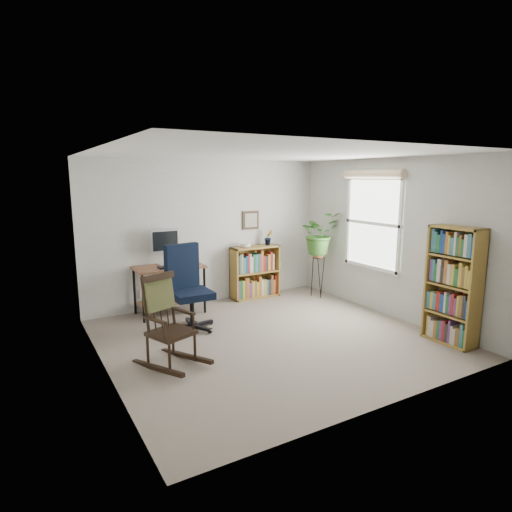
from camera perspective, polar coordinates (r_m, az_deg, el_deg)
floor at (r=5.81m, az=2.01°, el=-10.87°), size 4.20×4.00×0.00m
ceiling at (r=5.42m, az=2.18°, el=13.49°), size 4.20×4.00×0.00m
wall_back at (r=7.24m, az=-6.35°, el=3.16°), size 4.20×0.00×2.40m
wall_front at (r=3.98m, az=17.61°, el=-3.31°), size 4.20×0.00×2.40m
wall_left at (r=4.74m, az=-19.97°, el=-1.28°), size 0.00×4.00×2.40m
wall_right at (r=6.83m, az=17.21°, el=2.31°), size 0.00×4.00×2.40m
window at (r=6.98m, az=15.27°, el=4.23°), size 0.12×1.20×1.50m
desk at (r=6.84m, az=-11.44°, el=-4.44°), size 1.05×0.58×0.76m
monitor at (r=6.83m, az=-12.02°, el=1.18°), size 0.46×0.16×0.56m
keyboard at (r=6.64m, az=-11.23°, el=-1.41°), size 0.40×0.15×0.02m
office_chair at (r=6.00m, az=-8.60°, el=-4.19°), size 0.77×0.77×1.21m
rocking_chair at (r=4.94m, az=-11.29°, el=-8.43°), size 0.84×1.05×1.06m
low_bookshelf at (r=7.57m, az=-0.11°, el=-2.14°), size 0.87×0.29×0.92m
tall_bookshelf at (r=5.98m, az=24.79°, el=-3.63°), size 0.28×0.66×1.51m
plant_stand at (r=7.71m, az=8.26°, el=-2.36°), size 0.27×0.27×0.83m
spider_plant at (r=7.54m, az=8.48°, el=5.73°), size 1.69×1.88×1.46m
potted_plant_small at (r=7.62m, az=1.67°, el=1.89°), size 0.13×0.24×0.11m
framed_picture at (r=7.55m, az=-0.68°, el=4.79°), size 0.32×0.04×0.32m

